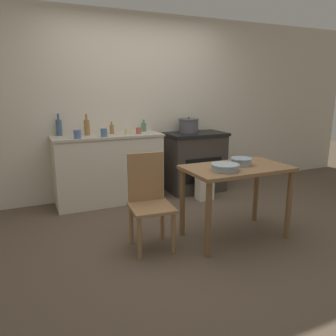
% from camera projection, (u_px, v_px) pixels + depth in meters
% --- Properties ---
extents(ground_plane, '(14.00, 14.00, 0.00)m').
position_uv_depth(ground_plane, '(186.00, 231.00, 3.61)').
color(ground_plane, brown).
extents(wall_back, '(8.00, 0.07, 2.55)m').
position_uv_depth(wall_back, '(137.00, 107.00, 4.71)').
color(wall_back, beige).
rests_on(wall_back, ground_plane).
extents(counter_cabinet, '(1.45, 0.53, 0.93)m').
position_uv_depth(counter_cabinet, '(109.00, 169.00, 4.44)').
color(counter_cabinet, beige).
rests_on(counter_cabinet, ground_plane).
extents(stove, '(0.87, 0.57, 0.89)m').
position_uv_depth(stove, '(195.00, 162.00, 4.96)').
color(stove, '#38332D').
rests_on(stove, ground_plane).
extents(work_table, '(1.06, 0.62, 0.76)m').
position_uv_depth(work_table, '(236.00, 178.00, 3.33)').
color(work_table, olive).
rests_on(work_table, ground_plane).
extents(chair, '(0.43, 0.43, 0.92)m').
position_uv_depth(chair, '(149.00, 199.00, 3.18)').
color(chair, '#997047').
rests_on(chair, ground_plane).
extents(flour_sack, '(0.23, 0.16, 0.40)m').
position_uv_depth(flour_sack, '(205.00, 186.00, 4.60)').
color(flour_sack, beige).
rests_on(flour_sack, ground_plane).
extents(stock_pot, '(0.30, 0.30, 0.23)m').
position_uv_depth(stock_pot, '(189.00, 126.00, 4.84)').
color(stock_pot, '#4C4C51').
rests_on(stock_pot, stove).
extents(mixing_bowl_large, '(0.22, 0.22, 0.07)m').
position_uv_depth(mixing_bowl_large, '(241.00, 161.00, 3.36)').
color(mixing_bowl_large, '#93A8B2').
rests_on(mixing_bowl_large, work_table).
extents(mixing_bowl_small, '(0.27, 0.27, 0.06)m').
position_uv_depth(mixing_bowl_small, '(225.00, 167.00, 3.13)').
color(mixing_bowl_small, '#93A8B2').
rests_on(mixing_bowl_small, work_table).
extents(bottle_far_left, '(0.07, 0.07, 0.17)m').
position_uv_depth(bottle_far_left, '(144.00, 127.00, 4.67)').
color(bottle_far_left, '#517F5B').
rests_on(bottle_far_left, counter_cabinet).
extents(bottle_left, '(0.06, 0.06, 0.16)m').
position_uv_depth(bottle_left, '(112.00, 129.00, 4.41)').
color(bottle_left, olive).
rests_on(bottle_left, counter_cabinet).
extents(bottle_mid_left, '(0.07, 0.07, 0.28)m').
position_uv_depth(bottle_mid_left, '(59.00, 127.00, 4.23)').
color(bottle_mid_left, '#3D5675').
rests_on(bottle_mid_left, counter_cabinet).
extents(bottle_center_left, '(0.07, 0.07, 0.28)m').
position_uv_depth(bottle_center_left, '(87.00, 127.00, 4.26)').
color(bottle_center_left, olive).
rests_on(bottle_center_left, counter_cabinet).
extents(cup_center, '(0.09, 0.09, 0.10)m').
position_uv_depth(cup_center, '(77.00, 134.00, 4.01)').
color(cup_center, '#4C6B99').
rests_on(cup_center, counter_cabinet).
extents(cup_center_right, '(0.07, 0.07, 0.08)m').
position_uv_depth(cup_center_right, '(139.00, 131.00, 4.42)').
color(cup_center_right, '#B74C42').
rests_on(cup_center_right, counter_cabinet).
extents(cup_mid_right, '(0.08, 0.08, 0.10)m').
position_uv_depth(cup_mid_right, '(104.00, 133.00, 4.14)').
color(cup_mid_right, '#4C6B99').
rests_on(cup_mid_right, counter_cabinet).
extents(cup_right, '(0.07, 0.07, 0.09)m').
position_uv_depth(cup_right, '(128.00, 131.00, 4.33)').
color(cup_right, beige).
rests_on(cup_right, counter_cabinet).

